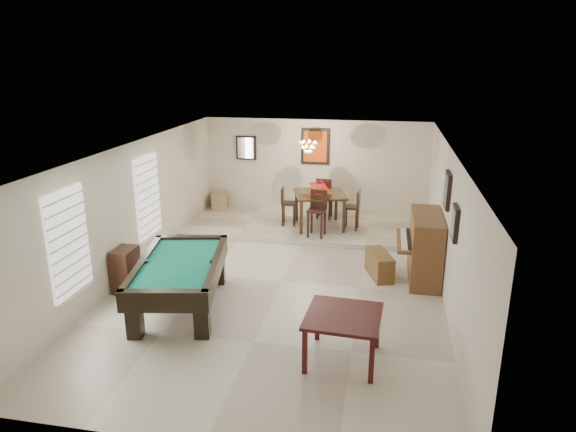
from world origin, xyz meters
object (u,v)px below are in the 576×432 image
(pool_table, at_px, (181,285))
(upright_piano, at_px, (417,247))
(corner_bench, at_px, (220,200))
(dining_table, at_px, (319,208))
(dining_chair_south, at_px, (317,214))
(dining_chair_east, at_px, (351,210))
(flower_vase, at_px, (320,184))
(dining_chair_west, at_px, (289,206))
(piano_bench, at_px, (379,265))
(apothecary_chest, at_px, (126,270))
(dining_chair_north, at_px, (325,198))
(square_table, at_px, (343,337))
(chandelier, at_px, (308,143))

(pool_table, xyz_separation_m, upright_piano, (4.06, 2.05, 0.23))
(upright_piano, xyz_separation_m, corner_bench, (-5.16, 3.51, -0.30))
(upright_piano, bearing_deg, pool_table, -153.25)
(dining_table, distance_m, corner_bench, 3.12)
(dining_chair_south, bearing_deg, dining_chair_east, 48.36)
(pool_table, distance_m, corner_bench, 5.66)
(pool_table, bearing_deg, flower_vase, 56.98)
(dining_chair_west, bearing_deg, piano_bench, -143.55)
(apothecary_chest, distance_m, dining_chair_north, 5.73)
(square_table, xyz_separation_m, apothecary_chest, (-4.16, 1.56, 0.05))
(upright_piano, bearing_deg, piano_bench, -174.58)
(square_table, bearing_deg, dining_table, 100.83)
(square_table, height_order, dining_chair_north, dining_chair_north)
(dining_chair_east, bearing_deg, square_table, 6.79)
(flower_vase, distance_m, dining_chair_north, 0.93)
(dining_chair_south, distance_m, corner_bench, 3.46)
(pool_table, distance_m, dining_chair_north, 5.57)
(flower_vase, relative_size, dining_chair_north, 0.19)
(pool_table, bearing_deg, piano_bench, 19.62)
(dining_chair_west, bearing_deg, upright_piano, -135.19)
(dining_chair_south, bearing_deg, corner_bench, 155.86)
(dining_table, height_order, dining_chair_south, dining_chair_south)
(piano_bench, distance_m, dining_chair_west, 3.44)
(dining_chair_east, relative_size, corner_bench, 1.86)
(pool_table, bearing_deg, dining_chair_north, 59.58)
(square_table, height_order, dining_chair_west, dining_chair_west)
(pool_table, relative_size, dining_chair_east, 2.59)
(pool_table, height_order, dining_chair_west, dining_chair_west)
(pool_table, height_order, dining_chair_east, dining_chair_east)
(pool_table, relative_size, piano_bench, 2.83)
(piano_bench, relative_size, chandelier, 1.48)
(pool_table, distance_m, apothecary_chest, 1.35)
(dining_table, distance_m, flower_vase, 0.59)
(square_table, relative_size, chandelier, 1.74)
(apothecary_chest, distance_m, chandelier, 5.27)
(upright_piano, bearing_deg, dining_table, 132.37)
(square_table, height_order, dining_chair_south, dining_chair_south)
(apothecary_chest, xyz_separation_m, dining_chair_south, (3.12, 3.32, 0.26))
(piano_bench, height_order, apothecary_chest, apothecary_chest)
(upright_piano, xyz_separation_m, dining_chair_south, (-2.20, 1.73, 0.01))
(upright_piano, distance_m, dining_chair_north, 3.88)
(dining_chair_west, bearing_deg, dining_chair_east, -98.15)
(dining_table, bearing_deg, dining_chair_west, 178.67)
(upright_piano, bearing_deg, dining_chair_east, 120.97)
(flower_vase, bearing_deg, apothecary_chest, -127.45)
(flower_vase, bearing_deg, dining_chair_west, 178.67)
(apothecary_chest, relative_size, corner_bench, 1.58)
(pool_table, bearing_deg, upright_piano, 15.84)
(dining_chair_south, bearing_deg, pool_table, -109.19)
(square_table, distance_m, corner_bench, 7.76)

